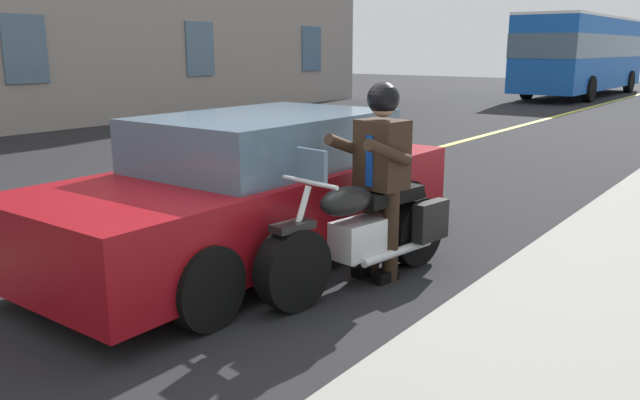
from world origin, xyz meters
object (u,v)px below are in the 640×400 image
(rider_main, at_px, (381,164))
(car_silver, at_px, (257,188))
(motorcycle_main, at_px, (365,233))
(bus_near, at_px, (584,52))

(rider_main, xyz_separation_m, car_silver, (0.19, -1.29, -0.35))
(motorcycle_main, height_order, bus_near, bus_near)
(rider_main, bearing_deg, bus_near, -168.53)
(bus_near, distance_m, car_silver, 25.03)
(motorcycle_main, distance_m, car_silver, 1.28)
(car_silver, bearing_deg, bus_near, -171.51)
(car_silver, bearing_deg, motorcycle_main, 89.96)
(motorcycle_main, relative_size, car_silver, 0.48)
(bus_near, bearing_deg, motorcycle_main, 11.33)
(bus_near, bearing_deg, car_silver, 8.49)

